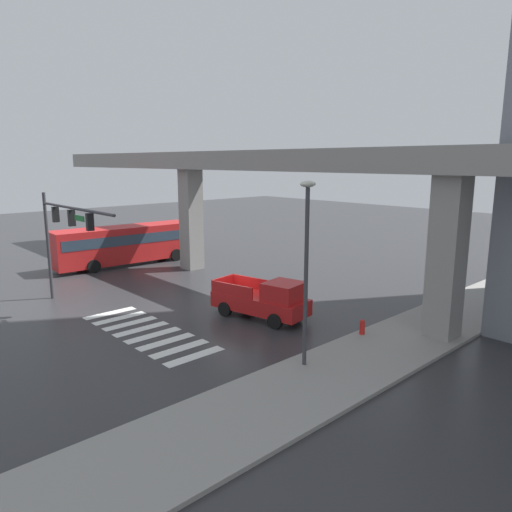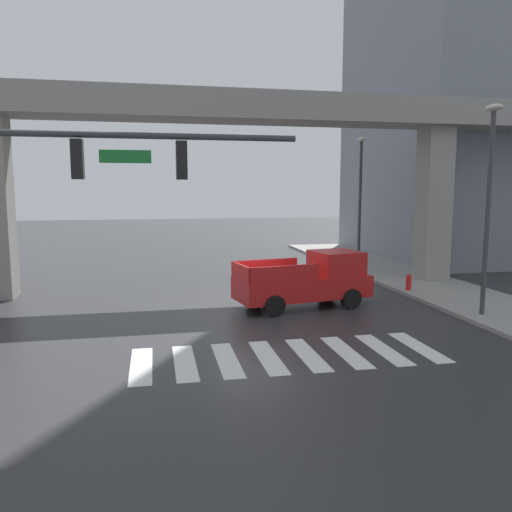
{
  "view_description": "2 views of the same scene",
  "coord_description": "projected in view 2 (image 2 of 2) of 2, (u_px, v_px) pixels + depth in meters",
  "views": [
    {
      "loc": [
        19.11,
        -15.81,
        7.94
      ],
      "look_at": [
        -0.12,
        1.88,
        2.69
      ],
      "focal_mm": 33.29,
      "sensor_mm": 36.0,
      "label": 1
    },
    {
      "loc": [
        -3.45,
        -17.86,
        4.44
      ],
      "look_at": [
        0.12,
        -0.37,
        2.08
      ],
      "focal_mm": 35.36,
      "sensor_mm": 36.0,
      "label": 2
    }
  ],
  "objects": [
    {
      "name": "elevated_overpass",
      "position": [
        232.0,
        121.0,
        21.77
      ],
      "size": [
        55.75,
        2.39,
        8.56
      ],
      "color": "gray",
      "rests_on": "ground"
    },
    {
      "name": "street_lamp_near_corner",
      "position": [
        489.0,
        186.0,
        16.9
      ],
      "size": [
        0.44,
        0.7,
        7.24
      ],
      "color": "#38383D",
      "rests_on": "ground"
    },
    {
      "name": "traffic_signal_mast",
      "position": [
        22.0,
        184.0,
        10.56
      ],
      "size": [
        8.69,
        0.32,
        6.2
      ],
      "color": "#38383D",
      "rests_on": "ground"
    },
    {
      "name": "ground_plane",
      "position": [
        251.0,
        311.0,
        18.62
      ],
      "size": [
        120.0,
        120.0,
        0.0
      ],
      "primitive_type": "plane",
      "color": "#2D2D30"
    },
    {
      "name": "sidewalk_east",
      "position": [
        438.0,
        289.0,
        22.3
      ],
      "size": [
        4.0,
        36.0,
        0.15
      ],
      "primitive_type": "cube",
      "color": "gray",
      "rests_on": "ground"
    },
    {
      "name": "fire_hydrant",
      "position": [
        409.0,
        283.0,
        21.65
      ],
      "size": [
        0.24,
        0.24,
        0.85
      ],
      "color": "red",
      "rests_on": "ground"
    },
    {
      "name": "pickup_truck",
      "position": [
        310.0,
        281.0,
        19.17
      ],
      "size": [
        5.36,
        2.81,
        2.08
      ],
      "color": "red",
      "rests_on": "ground"
    },
    {
      "name": "street_lamp_mid_block",
      "position": [
        360.0,
        187.0,
        27.41
      ],
      "size": [
        0.44,
        0.7,
        7.24
      ],
      "color": "#38383D",
      "rests_on": "ground"
    },
    {
      "name": "crosswalk_stripes",
      "position": [
        288.0,
        356.0,
        13.54
      ],
      "size": [
        8.25,
        2.8,
        0.01
      ],
      "color": "silver",
      "rests_on": "ground"
    }
  ]
}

